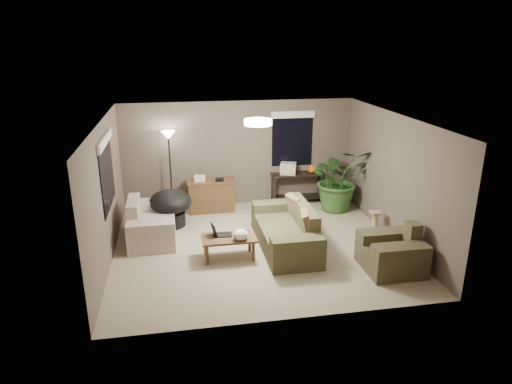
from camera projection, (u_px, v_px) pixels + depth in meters
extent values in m
plane|color=tan|center=(258.00, 246.00, 8.96)|extent=(5.50, 5.50, 0.00)
plane|color=white|center=(258.00, 119.00, 8.15)|extent=(5.50, 5.50, 0.00)
plane|color=brown|center=(239.00, 154.00, 10.88)|extent=(5.50, 0.00, 5.50)
plane|color=brown|center=(291.00, 241.00, 6.22)|extent=(5.50, 0.00, 5.50)
plane|color=brown|center=(106.00, 194.00, 8.09)|extent=(0.00, 5.00, 5.00)
plane|color=brown|center=(394.00, 178.00, 9.01)|extent=(0.00, 5.00, 5.00)
cube|color=#454429|center=(285.00, 237.00, 8.86)|extent=(0.95, 1.48, 0.42)
cube|color=#4D4B2E|center=(304.00, 215.00, 8.79)|extent=(0.22, 1.48, 0.43)
cube|color=#46452A|center=(297.00, 253.00, 7.98)|extent=(0.95, 0.36, 0.60)
cube|color=#48462B|center=(275.00, 215.00, 9.69)|extent=(0.95, 0.36, 0.60)
cube|color=#8C7251|center=(307.00, 223.00, 8.35)|extent=(0.31, 0.48, 0.47)
cube|color=#8C7251|center=(295.00, 206.00, 9.19)|extent=(0.33, 0.49, 0.47)
cube|color=beige|center=(153.00, 228.00, 9.24)|extent=(0.90, 0.88, 0.42)
cube|color=beige|center=(134.00, 210.00, 9.05)|extent=(0.22, 0.88, 0.43)
cube|color=beige|center=(151.00, 237.00, 8.63)|extent=(0.90, 0.36, 0.60)
cube|color=beige|center=(153.00, 213.00, 9.79)|extent=(0.90, 0.36, 0.60)
cube|color=#453F29|center=(391.00, 258.00, 8.00)|extent=(0.95, 0.28, 0.42)
cube|color=brown|center=(413.00, 234.00, 7.92)|extent=(0.22, 0.28, 0.43)
cube|color=#46402A|center=(400.00, 262.00, 7.67)|extent=(0.95, 0.36, 0.60)
cube|color=#4B452D|center=(383.00, 246.00, 8.27)|extent=(0.95, 0.36, 0.60)
cube|color=brown|center=(229.00, 238.00, 8.34)|extent=(1.00, 0.55, 0.04)
cylinder|color=brown|center=(207.00, 255.00, 8.15)|extent=(0.06, 0.06, 0.38)
cylinder|color=brown|center=(253.00, 251.00, 8.29)|extent=(0.06, 0.06, 0.38)
cylinder|color=brown|center=(205.00, 246.00, 8.52)|extent=(0.06, 0.06, 0.38)
cylinder|color=brown|center=(250.00, 242.00, 8.67)|extent=(0.06, 0.06, 0.38)
cube|color=black|center=(223.00, 235.00, 8.41)|extent=(0.34, 0.25, 0.02)
cube|color=black|center=(214.00, 229.00, 8.34)|extent=(0.11, 0.24, 0.22)
ellipsoid|color=white|center=(241.00, 235.00, 8.20)|extent=(0.30, 0.28, 0.19)
cube|color=brown|center=(211.00, 196.00, 10.66)|extent=(1.05, 0.45, 0.71)
cube|color=brown|center=(211.00, 181.00, 10.54)|extent=(1.10, 0.50, 0.04)
cube|color=silver|center=(200.00, 178.00, 10.47)|extent=(0.27, 0.22, 0.12)
cube|color=black|center=(220.00, 180.00, 10.51)|extent=(0.22, 0.25, 0.04)
cube|color=black|center=(298.00, 174.00, 11.07)|extent=(1.30, 0.40, 0.04)
cube|color=black|center=(274.00, 190.00, 11.09)|extent=(0.05, 0.38, 0.71)
cube|color=black|center=(321.00, 187.00, 11.29)|extent=(0.05, 0.38, 0.71)
cube|color=black|center=(297.00, 197.00, 11.26)|extent=(1.25, 0.36, 0.03)
ellipsoid|color=orange|center=(312.00, 169.00, 11.09)|extent=(0.22, 0.22, 0.18)
cube|color=beige|center=(288.00, 168.00, 10.98)|extent=(0.44, 0.38, 0.27)
cylinder|color=black|center=(172.00, 219.00, 9.88)|extent=(0.60, 0.60, 0.30)
ellipsoid|color=black|center=(170.00, 202.00, 9.75)|extent=(1.03, 1.03, 0.50)
cylinder|color=black|center=(173.00, 211.00, 10.72)|extent=(0.28, 0.28, 0.02)
cylinder|color=black|center=(171.00, 175.00, 10.44)|extent=(0.04, 0.04, 1.78)
cone|color=white|center=(168.00, 135.00, 10.14)|extent=(0.32, 0.32, 0.18)
cylinder|color=white|center=(258.00, 122.00, 8.17)|extent=(0.50, 0.50, 0.10)
imported|color=#2D5923|center=(338.00, 186.00, 10.68)|extent=(1.36, 1.51, 1.18)
cube|color=tan|center=(374.00, 233.00, 9.48)|extent=(0.32, 0.32, 0.03)
cylinder|color=tan|center=(375.00, 223.00, 9.40)|extent=(0.12, 0.12, 0.44)
cube|color=tan|center=(376.00, 212.00, 9.33)|extent=(0.22, 0.22, 0.03)
cube|color=black|center=(107.00, 173.00, 8.28)|extent=(0.01, 1.50, 1.30)
cube|color=white|center=(105.00, 140.00, 8.09)|extent=(0.05, 1.56, 0.16)
cube|color=black|center=(292.00, 139.00, 10.99)|extent=(1.00, 0.01, 1.30)
cube|color=white|center=(293.00, 115.00, 10.78)|extent=(1.06, 0.05, 0.16)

